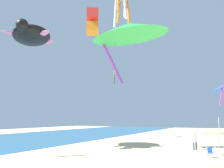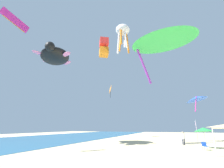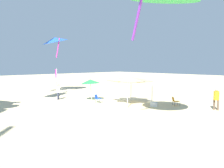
{
  "view_description": "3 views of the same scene",
  "coord_description": "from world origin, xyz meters",
  "px_view_note": "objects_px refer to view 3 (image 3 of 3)",
  "views": [
    {
      "loc": [
        -22.27,
        0.79,
        3.28
      ],
      "look_at": [
        -0.21,
        12.18,
        6.81
      ],
      "focal_mm": 38.19,
      "sensor_mm": 36.0,
      "label": 1
    },
    {
      "loc": [
        -20.49,
        5.62,
        2.33
      ],
      "look_at": [
        -0.21,
        13.4,
        8.2
      ],
      "focal_mm": 25.58,
      "sensor_mm": 36.0,
      "label": 2
    },
    {
      "loc": [
        -19.22,
        18.45,
        4.02
      ],
      "look_at": [
        -2.89,
        3.22,
        2.08
      ],
      "focal_mm": 38.97,
      "sensor_mm": 36.0,
      "label": 3
    }
  ],
  "objects_px": {
    "banner_flag": "(57,79)",
    "canopy_tent": "(129,79)",
    "person_far_stroller": "(58,90)",
    "person_beachcomber": "(216,97)",
    "folding_chair_right_of_tent": "(98,98)",
    "folding_chair_left_of_tent": "(175,101)",
    "kite_delta_blue": "(55,40)",
    "beach_umbrella": "(90,81)",
    "cooler_box": "(154,104)"
  },
  "relations": [
    {
      "from": "canopy_tent",
      "to": "beach_umbrella",
      "type": "height_order",
      "value": "canopy_tent"
    },
    {
      "from": "kite_delta_blue",
      "to": "folding_chair_left_of_tent",
      "type": "bearing_deg",
      "value": -154.34
    },
    {
      "from": "person_far_stroller",
      "to": "kite_delta_blue",
      "type": "xyz_separation_m",
      "value": [
        5.58,
        -2.93,
        6.05
      ]
    },
    {
      "from": "folding_chair_right_of_tent",
      "to": "folding_chair_left_of_tent",
      "type": "height_order",
      "value": "same"
    },
    {
      "from": "folding_chair_right_of_tent",
      "to": "cooler_box",
      "type": "bearing_deg",
      "value": -86.34
    },
    {
      "from": "canopy_tent",
      "to": "beach_umbrella",
      "type": "bearing_deg",
      "value": 22.16
    },
    {
      "from": "folding_chair_right_of_tent",
      "to": "person_far_stroller",
      "type": "height_order",
      "value": "person_far_stroller"
    },
    {
      "from": "banner_flag",
      "to": "person_beachcomber",
      "type": "relative_size",
      "value": 1.76
    },
    {
      "from": "canopy_tent",
      "to": "person_far_stroller",
      "type": "bearing_deg",
      "value": 28.04
    },
    {
      "from": "person_far_stroller",
      "to": "person_beachcomber",
      "type": "xyz_separation_m",
      "value": [
        -14.42,
        -6.81,
        0.1
      ]
    },
    {
      "from": "beach_umbrella",
      "to": "person_beachcomber",
      "type": "relative_size",
      "value": 1.25
    },
    {
      "from": "cooler_box",
      "to": "canopy_tent",
      "type": "bearing_deg",
      "value": 8.57
    },
    {
      "from": "cooler_box",
      "to": "folding_chair_right_of_tent",
      "type": "bearing_deg",
      "value": 24.01
    },
    {
      "from": "person_beachcomber",
      "to": "person_far_stroller",
      "type": "bearing_deg",
      "value": 31.01
    },
    {
      "from": "folding_chair_right_of_tent",
      "to": "person_far_stroller",
      "type": "distance_m",
      "value": 4.93
    },
    {
      "from": "canopy_tent",
      "to": "banner_flag",
      "type": "distance_m",
      "value": 11.24
    },
    {
      "from": "person_far_stroller",
      "to": "kite_delta_blue",
      "type": "bearing_deg",
      "value": -163.67
    },
    {
      "from": "folding_chair_right_of_tent",
      "to": "beach_umbrella",
      "type": "bearing_deg",
      "value": 59.69
    },
    {
      "from": "folding_chair_left_of_tent",
      "to": "banner_flag",
      "type": "xyz_separation_m",
      "value": [
        14.83,
        3.94,
        1.54
      ]
    },
    {
      "from": "person_far_stroller",
      "to": "cooler_box",
      "type": "bearing_deg",
      "value": 67.23
    },
    {
      "from": "beach_umbrella",
      "to": "banner_flag",
      "type": "xyz_separation_m",
      "value": [
        7.01,
        -0.04,
        -0.04
      ]
    },
    {
      "from": "banner_flag",
      "to": "kite_delta_blue",
      "type": "relative_size",
      "value": 0.79
    },
    {
      "from": "canopy_tent",
      "to": "folding_chair_left_of_tent",
      "type": "relative_size",
      "value": 4.72
    },
    {
      "from": "beach_umbrella",
      "to": "person_beachcomber",
      "type": "xyz_separation_m",
      "value": [
        -11.41,
        -4.69,
        -0.94
      ]
    },
    {
      "from": "folding_chair_right_of_tent",
      "to": "cooler_box",
      "type": "xyz_separation_m",
      "value": [
        -5.27,
        -2.35,
        -0.27
      ]
    },
    {
      "from": "cooler_box",
      "to": "person_far_stroller",
      "type": "xyz_separation_m",
      "value": [
        9.81,
        4.2,
        0.81
      ]
    },
    {
      "from": "folding_chair_right_of_tent",
      "to": "folding_chair_left_of_tent",
      "type": "distance_m",
      "value": 7.59
    },
    {
      "from": "cooler_box",
      "to": "kite_delta_blue",
      "type": "relative_size",
      "value": 0.17
    },
    {
      "from": "beach_umbrella",
      "to": "folding_chair_left_of_tent",
      "type": "relative_size",
      "value": 2.9
    },
    {
      "from": "banner_flag",
      "to": "canopy_tent",
      "type": "bearing_deg",
      "value": -171.63
    },
    {
      "from": "person_beachcomber",
      "to": "kite_delta_blue",
      "type": "xyz_separation_m",
      "value": [
        19.99,
        3.88,
        5.95
      ]
    },
    {
      "from": "canopy_tent",
      "to": "cooler_box",
      "type": "xyz_separation_m",
      "value": [
        -2.7,
        -0.41,
        -2.22
      ]
    },
    {
      "from": "folding_chair_right_of_tent",
      "to": "person_far_stroller",
      "type": "xyz_separation_m",
      "value": [
        4.54,
        1.85,
        0.54
      ]
    },
    {
      "from": "person_far_stroller",
      "to": "person_beachcomber",
      "type": "relative_size",
      "value": 0.91
    },
    {
      "from": "person_beachcomber",
      "to": "kite_delta_blue",
      "type": "height_order",
      "value": "kite_delta_blue"
    },
    {
      "from": "folding_chair_right_of_tent",
      "to": "cooler_box",
      "type": "height_order",
      "value": "folding_chair_right_of_tent"
    },
    {
      "from": "folding_chair_right_of_tent",
      "to": "person_beachcomber",
      "type": "height_order",
      "value": "person_beachcomber"
    },
    {
      "from": "cooler_box",
      "to": "kite_delta_blue",
      "type": "height_order",
      "value": "kite_delta_blue"
    },
    {
      "from": "beach_umbrella",
      "to": "person_beachcomber",
      "type": "height_order",
      "value": "beach_umbrella"
    },
    {
      "from": "canopy_tent",
      "to": "person_beachcomber",
      "type": "relative_size",
      "value": 2.03
    },
    {
      "from": "beach_umbrella",
      "to": "person_far_stroller",
      "type": "relative_size",
      "value": 1.37
    },
    {
      "from": "folding_chair_left_of_tent",
      "to": "person_far_stroller",
      "type": "bearing_deg",
      "value": 66.65
    },
    {
      "from": "cooler_box",
      "to": "person_beachcomber",
      "type": "bearing_deg",
      "value": -150.42
    },
    {
      "from": "cooler_box",
      "to": "banner_flag",
      "type": "relative_size",
      "value": 0.22
    },
    {
      "from": "beach_umbrella",
      "to": "folding_chair_right_of_tent",
      "type": "relative_size",
      "value": 2.9
    },
    {
      "from": "canopy_tent",
      "to": "folding_chair_right_of_tent",
      "type": "xyz_separation_m",
      "value": [
        2.57,
        1.94,
        -1.94
      ]
    },
    {
      "from": "folding_chair_left_of_tent",
      "to": "kite_delta_blue",
      "type": "relative_size",
      "value": 0.19
    },
    {
      "from": "cooler_box",
      "to": "banner_flag",
      "type": "height_order",
      "value": "banner_flag"
    },
    {
      "from": "cooler_box",
      "to": "person_far_stroller",
      "type": "bearing_deg",
      "value": 23.15
    },
    {
      "from": "folding_chair_right_of_tent",
      "to": "banner_flag",
      "type": "bearing_deg",
      "value": 67.6
    }
  ]
}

